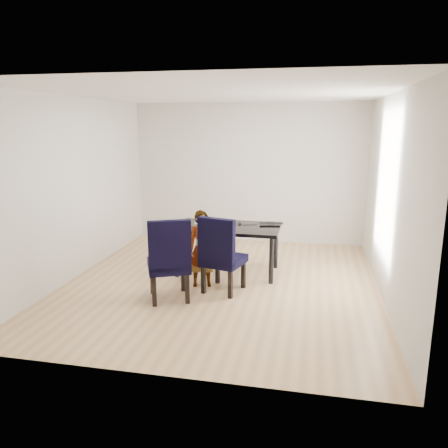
% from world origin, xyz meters
% --- Properties ---
extents(floor, '(4.50, 5.00, 0.01)m').
position_xyz_m(floor, '(0.00, 0.00, -0.01)').
color(floor, tan).
rests_on(floor, ground).
extents(ceiling, '(4.50, 5.00, 0.01)m').
position_xyz_m(ceiling, '(0.00, 0.00, 2.71)').
color(ceiling, white).
rests_on(ceiling, wall_back).
extents(wall_back, '(4.50, 0.01, 2.70)m').
position_xyz_m(wall_back, '(0.00, 2.50, 1.35)').
color(wall_back, silver).
rests_on(wall_back, ground).
extents(wall_front, '(4.50, 0.01, 2.70)m').
position_xyz_m(wall_front, '(0.00, -2.50, 1.35)').
color(wall_front, silver).
rests_on(wall_front, ground).
extents(wall_left, '(0.01, 5.00, 2.70)m').
position_xyz_m(wall_left, '(-2.25, 0.00, 1.35)').
color(wall_left, white).
rests_on(wall_left, ground).
extents(wall_right, '(0.01, 5.00, 2.70)m').
position_xyz_m(wall_right, '(2.25, 0.00, 1.35)').
color(wall_right, silver).
rests_on(wall_right, ground).
extents(dining_table, '(1.60, 0.90, 0.75)m').
position_xyz_m(dining_table, '(0.00, 0.50, 0.38)').
color(dining_table, black).
rests_on(dining_table, floor).
extents(chair_left, '(0.72, 0.73, 1.12)m').
position_xyz_m(chair_left, '(-0.56, -0.70, 0.56)').
color(chair_left, black).
rests_on(chair_left, floor).
extents(chair_right, '(0.64, 0.66, 1.08)m').
position_xyz_m(chair_right, '(0.09, -0.28, 0.54)').
color(chair_right, black).
rests_on(chair_right, floor).
extents(child, '(0.47, 0.37, 1.11)m').
position_xyz_m(child, '(-0.25, -0.15, 0.55)').
color(child, orange).
rests_on(child, floor).
extents(plate, '(0.34, 0.34, 0.02)m').
position_xyz_m(plate, '(-0.43, 0.64, 0.76)').
color(plate, white).
rests_on(plate, dining_table).
extents(sandwich, '(0.18, 0.14, 0.07)m').
position_xyz_m(sandwich, '(-0.42, 0.63, 0.80)').
color(sandwich, '#B69541').
rests_on(sandwich, plate).
extents(laptop, '(0.41, 0.31, 0.03)m').
position_xyz_m(laptop, '(0.64, 0.76, 0.76)').
color(laptop, black).
rests_on(laptop, dining_table).
extents(cable_tangle, '(0.18, 0.18, 0.01)m').
position_xyz_m(cable_tangle, '(0.12, 0.61, 0.75)').
color(cable_tangle, black).
rests_on(cable_tangle, dining_table).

